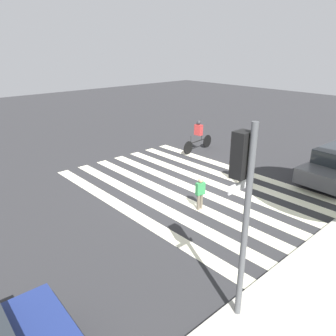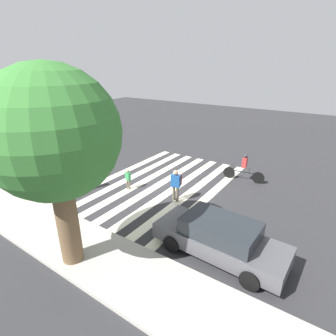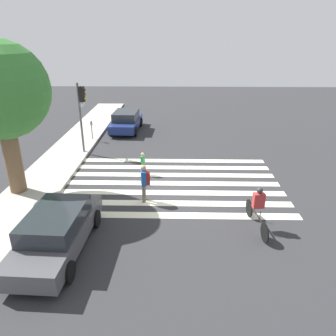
% 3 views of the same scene
% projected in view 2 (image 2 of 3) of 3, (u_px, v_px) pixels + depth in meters
% --- Properties ---
extents(ground_plane, '(60.00, 60.00, 0.00)m').
position_uv_depth(ground_plane, '(160.00, 184.00, 14.96)').
color(ground_plane, '#2D2D30').
extents(sidewalk_curb, '(36.00, 2.50, 0.14)m').
position_uv_depth(sidewalk_curb, '(67.00, 239.00, 10.12)').
color(sidewalk_curb, '#ADA89E').
rests_on(sidewalk_curb, ground_plane).
extents(crosswalk_stripes, '(6.38, 10.00, 0.01)m').
position_uv_depth(crosswalk_stripes, '(160.00, 184.00, 14.96)').
color(crosswalk_stripes, '#F2EDCC').
rests_on(crosswalk_stripes, ground_plane).
extents(traffic_light, '(0.60, 0.50, 4.10)m').
position_uv_depth(traffic_light, '(24.00, 146.00, 12.00)').
color(traffic_light, '#515456').
rests_on(traffic_light, ground_plane).
extents(parking_meter, '(0.15, 0.15, 1.35)m').
position_uv_depth(parking_meter, '(1.00, 173.00, 13.81)').
color(parking_meter, '#515456').
rests_on(parking_meter, ground_plane).
extents(street_tree, '(3.91, 3.91, 6.49)m').
position_uv_depth(street_tree, '(53.00, 136.00, 7.43)').
color(street_tree, brown).
rests_on(street_tree, ground_plane).
extents(pedestrian_child_with_backpack, '(0.48, 0.43, 1.64)m').
position_uv_depth(pedestrian_child_with_backpack, '(176.00, 183.00, 12.77)').
color(pedestrian_child_with_backpack, '#6B6051').
rests_on(pedestrian_child_with_backpack, ground_plane).
extents(pedestrian_adult_tall_backpack, '(0.34, 0.20, 1.15)m').
position_uv_depth(pedestrian_adult_tall_backpack, '(128.00, 178.00, 14.09)').
color(pedestrian_adult_tall_backpack, '#6B6051').
rests_on(pedestrian_adult_tall_backpack, ground_plane).
extents(cyclist_mid_street, '(2.36, 0.42, 1.63)m').
position_uv_depth(cyclist_mid_street, '(244.00, 167.00, 15.05)').
color(cyclist_mid_street, black).
rests_on(cyclist_mid_street, ground_plane).
extents(car_parked_far_curb, '(4.73, 2.05, 1.41)m').
position_uv_depth(car_parked_far_curb, '(219.00, 238.00, 9.15)').
color(car_parked_far_curb, '#4C4C51').
rests_on(car_parked_far_curb, ground_plane).
extents(car_parked_silver_sedan, '(4.27, 2.07, 1.42)m').
position_uv_depth(car_parked_silver_sedan, '(15.00, 159.00, 16.66)').
color(car_parked_silver_sedan, navy).
rests_on(car_parked_silver_sedan, ground_plane).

